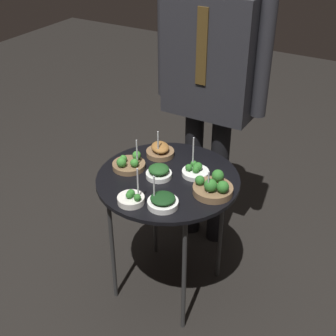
% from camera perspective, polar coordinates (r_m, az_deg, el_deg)
% --- Properties ---
extents(ground_plane, '(8.00, 8.00, 0.00)m').
position_cam_1_polar(ground_plane, '(2.53, 0.00, -14.04)').
color(ground_plane, black).
extents(serving_cart, '(0.65, 0.65, 0.67)m').
position_cam_1_polar(serving_cart, '(2.12, 0.00, -2.29)').
color(serving_cart, black).
rests_on(serving_cart, ground_plane).
extents(bowl_broccoli_center, '(0.12, 0.12, 0.17)m').
position_cam_1_polar(bowl_broccoli_center, '(2.11, 3.34, -0.29)').
color(bowl_broccoli_center, white).
rests_on(bowl_broccoli_center, serving_cart).
extents(bowl_spinach_front_left, '(0.12, 0.12, 0.06)m').
position_cam_1_polar(bowl_spinach_front_left, '(2.09, -1.13, -0.50)').
color(bowl_spinach_front_left, white).
rests_on(bowl_spinach_front_left, serving_cart).
extents(bowl_spinach_front_right, '(0.13, 0.13, 0.14)m').
position_cam_1_polar(bowl_spinach_front_right, '(1.91, -0.64, -4.07)').
color(bowl_spinach_front_right, white).
rests_on(bowl_spinach_front_right, serving_cart).
extents(bowl_broccoli_mid_right, '(0.17, 0.17, 0.13)m').
position_cam_1_polar(bowl_broccoli_mid_right, '(1.99, 5.55, -2.35)').
color(bowl_broccoli_mid_right, brown).
rests_on(bowl_broccoli_mid_right, serving_cart).
extents(bowl_broccoli_near_rim, '(0.15, 0.15, 0.15)m').
position_cam_1_polar(bowl_broccoli_near_rim, '(2.16, -4.79, 0.53)').
color(bowl_broccoli_near_rim, brown).
rests_on(bowl_broccoli_near_rim, serving_cart).
extents(bowl_roast_mid_left, '(0.14, 0.14, 0.15)m').
position_cam_1_polar(bowl_roast_mid_left, '(2.25, -0.96, 2.15)').
color(bowl_roast_mid_left, brown).
rests_on(bowl_roast_mid_left, serving_cart).
extents(bowl_broccoli_back_left, '(0.11, 0.11, 0.16)m').
position_cam_1_polar(bowl_broccoli_back_left, '(1.93, -4.50, -3.70)').
color(bowl_broccoli_back_left, silver).
rests_on(bowl_broccoli_back_left, serving_cart).
extents(waiter_figure, '(0.59, 0.22, 1.60)m').
position_cam_1_polar(waiter_figure, '(2.33, 5.25, 11.71)').
color(waiter_figure, black).
rests_on(waiter_figure, ground_plane).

